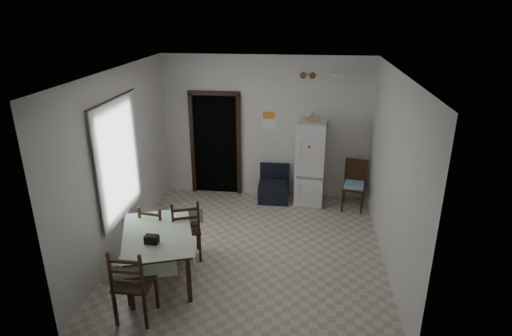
{
  "coord_description": "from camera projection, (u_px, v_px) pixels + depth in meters",
  "views": [
    {
      "loc": [
        0.79,
        -6.07,
        3.78
      ],
      "look_at": [
        0.0,
        0.5,
        1.25
      ],
      "focal_mm": 30.0,
      "sensor_mm": 36.0,
      "label": 1
    }
  ],
  "objects": [
    {
      "name": "tan_cone",
      "position": [
        313.0,
        116.0,
        8.15
      ],
      "size": [
        0.24,
        0.24,
        0.18
      ],
      "primitive_type": "cone",
      "rotation": [
        0.0,
        0.0,
        -0.06
      ],
      "color": "#A77F5D",
      "rests_on": "fridge"
    },
    {
      "name": "wall_right",
      "position": [
        393.0,
        173.0,
        6.32
      ],
      "size": [
        0.02,
        4.5,
        2.9
      ],
      "primitive_type": null,
      "color": "silver",
      "rests_on": "ground"
    },
    {
      "name": "wall_left",
      "position": [
        121.0,
        162.0,
        6.78
      ],
      "size": [
        0.02,
        4.5,
        2.9
      ],
      "primitive_type": null,
      "color": "silver",
      "rests_on": "ground"
    },
    {
      "name": "emergency_light",
      "position": [
        338.0,
        75.0,
        8.06
      ],
      "size": [
        0.25,
        0.07,
        0.09
      ],
      "primitive_type": "cube",
      "color": "white",
      "rests_on": "ground"
    },
    {
      "name": "window_recess",
      "position": [
        112.0,
        160.0,
        6.57
      ],
      "size": [
        0.1,
        1.2,
        1.6
      ],
      "primitive_type": "cube",
      "color": "silver",
      "rests_on": "ground"
    },
    {
      "name": "wall_back",
      "position": [
        266.0,
        128.0,
        8.64
      ],
      "size": [
        4.2,
        0.02,
        2.9
      ],
      "primitive_type": null,
      "color": "silver",
      "rests_on": "ground"
    },
    {
      "name": "dining_chair_far_left",
      "position": [
        157.0,
        230.0,
        6.72
      ],
      "size": [
        0.44,
        0.44,
        0.93
      ],
      "primitive_type": null,
      "rotation": [
        0.0,
        0.0,
        3.02
      ],
      "color": "black",
      "rests_on": "ground"
    },
    {
      "name": "curtain_rod",
      "position": [
        112.0,
        99.0,
        6.22
      ],
      "size": [
        0.02,
        1.6,
        0.02
      ],
      "primitive_type": "cylinder",
      "rotation": [
        1.57,
        0.0,
        0.0
      ],
      "color": "black",
      "rests_on": "ground"
    },
    {
      "name": "dining_chair_far_right",
      "position": [
        186.0,
        228.0,
        6.68
      ],
      "size": [
        0.57,
        0.57,
        1.03
      ],
      "primitive_type": null,
      "rotation": [
        0.0,
        0.0,
        3.5
      ],
      "color": "black",
      "rests_on": "ground"
    },
    {
      "name": "calendar",
      "position": [
        269.0,
        120.0,
        8.56
      ],
      "size": [
        0.28,
        0.02,
        0.4
      ],
      "primitive_type": "cube",
      "color": "white",
      "rests_on": "ground"
    },
    {
      "name": "doorway",
      "position": [
        218.0,
        142.0,
        9.08
      ],
      "size": [
        1.06,
        0.52,
        2.22
      ],
      "color": "black",
      "rests_on": "ground"
    },
    {
      "name": "curtain",
      "position": [
        119.0,
        160.0,
        6.56
      ],
      "size": [
        0.02,
        1.45,
        1.85
      ],
      "primitive_type": "cube",
      "color": "silver",
      "rests_on": "ground"
    },
    {
      "name": "black_bag",
      "position": [
        152.0,
        239.0,
        5.78
      ],
      "size": [
        0.19,
        0.12,
        0.12
      ],
      "primitive_type": "cube",
      "rotation": [
        0.0,
        0.0,
        -0.05
      ],
      "color": "black",
      "rests_on": "dining_table"
    },
    {
      "name": "navy_seat",
      "position": [
        274.0,
        184.0,
        8.71
      ],
      "size": [
        0.61,
        0.59,
        0.73
      ],
      "primitive_type": null,
      "rotation": [
        0.0,
        0.0,
        0.01
      ],
      "color": "black",
      "rests_on": "ground"
    },
    {
      "name": "wall_front",
      "position": [
        225.0,
        243.0,
        4.46
      ],
      "size": [
        4.2,
        0.02,
        2.9
      ],
      "primitive_type": null,
      "color": "silver",
      "rests_on": "ground"
    },
    {
      "name": "fridge",
      "position": [
        310.0,
        163.0,
        8.45
      ],
      "size": [
        0.61,
        0.61,
        1.7
      ],
      "primitive_type": null,
      "rotation": [
        0.0,
        0.0,
        -0.11
      ],
      "color": "silver",
      "rests_on": "ground"
    },
    {
      "name": "dining_chair_near_head",
      "position": [
        134.0,
        282.0,
        5.36
      ],
      "size": [
        0.46,
        0.46,
        1.06
      ],
      "primitive_type": null,
      "rotation": [
        0.0,
        0.0,
        3.13
      ],
      "color": "black",
      "rests_on": "ground"
    },
    {
      "name": "dining_table",
      "position": [
        159.0,
        256.0,
        6.19
      ],
      "size": [
        1.38,
        1.68,
        0.75
      ],
      "primitive_type": null,
      "rotation": [
        0.0,
        0.0,
        0.34
      ],
      "color": "#A9BA9F",
      "rests_on": "ground"
    },
    {
      "name": "calendar_image",
      "position": [
        269.0,
        115.0,
        8.52
      ],
      "size": [
        0.24,
        0.01,
        0.14
      ],
      "primitive_type": "cube",
      "color": "orange",
      "rests_on": "ground"
    },
    {
      "name": "light_switch",
      "position": [
        273.0,
        145.0,
        8.73
      ],
      "size": [
        0.08,
        0.02,
        0.12
      ],
      "primitive_type": "cube",
      "color": "beige",
      "rests_on": "ground"
    },
    {
      "name": "vent_left",
      "position": [
        303.0,
        75.0,
        8.16
      ],
      "size": [
        0.12,
        0.03,
        0.12
      ],
      "primitive_type": "cylinder",
      "rotation": [
        1.57,
        0.0,
        0.0
      ],
      "color": "brown",
      "rests_on": "ground"
    },
    {
      "name": "corner_chair",
      "position": [
        354.0,
        186.0,
        8.29
      ],
      "size": [
        0.49,
        0.49,
        0.98
      ],
      "primitive_type": null,
      "rotation": [
        0.0,
        0.0,
        -0.18
      ],
      "color": "black",
      "rests_on": "ground"
    },
    {
      "name": "ceiling",
      "position": [
        252.0,
        72.0,
        6.03
      ],
      "size": [
        4.2,
        4.5,
        0.02
      ],
      "primitive_type": null,
      "color": "white",
      "rests_on": "ground"
    },
    {
      "name": "ground",
      "position": [
        252.0,
        249.0,
        7.07
      ],
      "size": [
        4.5,
        4.5,
        0.0
      ],
      "primitive_type": "plane",
      "color": "#C2B29F",
      "rests_on": "ground"
    },
    {
      "name": "vent_right",
      "position": [
        313.0,
        76.0,
        8.14
      ],
      "size": [
        0.12,
        0.03,
        0.12
      ],
      "primitive_type": "cylinder",
      "rotation": [
        1.57,
        0.0,
        0.0
      ],
      "color": "brown",
      "rests_on": "ground"
    }
  ]
}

